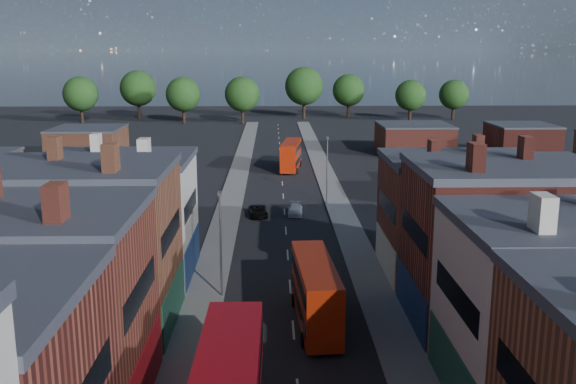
{
  "coord_description": "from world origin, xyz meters",
  "views": [
    {
      "loc": [
        -1.3,
        -15.53,
        18.13
      ],
      "look_at": [
        0.0,
        38.92,
        6.1
      ],
      "focal_mm": 40.0,
      "sensor_mm": 36.0,
      "label": 1
    }
  ],
  "objects_px": {
    "car_2": "(258,211)",
    "car_3": "(295,210)",
    "bus_1": "(315,291)",
    "bus_2": "(291,155)"
  },
  "relations": [
    {
      "from": "car_2",
      "to": "car_3",
      "type": "relative_size",
      "value": 1.07
    },
    {
      "from": "car_3",
      "to": "bus_1",
      "type": "bearing_deg",
      "value": -86.39
    },
    {
      "from": "car_2",
      "to": "car_3",
      "type": "xyz_separation_m",
      "value": [
        4.19,
        0.75,
        -0.02
      ]
    },
    {
      "from": "car_2",
      "to": "bus_1",
      "type": "bearing_deg",
      "value": -86.39
    },
    {
      "from": "car_2",
      "to": "bus_2",
      "type": "bearing_deg",
      "value": 75.91
    },
    {
      "from": "bus_2",
      "to": "bus_1",
      "type": "bearing_deg",
      "value": -82.68
    },
    {
      "from": "car_2",
      "to": "car_3",
      "type": "distance_m",
      "value": 4.26
    },
    {
      "from": "bus_1",
      "to": "bus_2",
      "type": "bearing_deg",
      "value": 86.66
    },
    {
      "from": "car_2",
      "to": "car_3",
      "type": "bearing_deg",
      "value": 4.94
    },
    {
      "from": "bus_1",
      "to": "car_3",
      "type": "relative_size",
      "value": 2.57
    }
  ]
}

